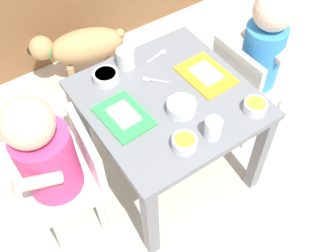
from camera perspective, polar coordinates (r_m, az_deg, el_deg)
name	(u,v)px	position (r m, az deg, el deg)	size (l,w,h in m)	color
ground_plane	(168,169)	(1.73, 0.00, -6.34)	(7.00, 7.00, 0.00)	beige
dining_table	(168,112)	(1.42, 0.00, 2.10)	(0.57, 0.59, 0.47)	slate
seated_child_left	(49,157)	(1.28, -17.21, -4.48)	(0.31, 0.31, 0.71)	white
seated_child_right	(260,52)	(1.59, 13.55, 10.57)	(0.29, 0.29, 0.72)	white
dog	(81,47)	(2.00, -12.84, 11.32)	(0.47, 0.28, 0.31)	tan
food_tray_left	(124,116)	(1.30, -6.57, 1.51)	(0.15, 0.21, 0.02)	green
food_tray_right	(206,75)	(1.43, 5.63, 7.60)	(0.16, 0.21, 0.02)	gold
water_cup_left	(126,59)	(1.46, -6.26, 9.83)	(0.07, 0.07, 0.07)	white
water_cup_right	(213,130)	(1.23, 6.69, -0.55)	(0.06, 0.06, 0.07)	white
cereal_bowl_left_side	(184,143)	(1.20, 2.45, -2.49)	(0.08, 0.08, 0.04)	white
veggie_bowl_near	(255,106)	(1.33, 12.82, 2.87)	(0.08, 0.08, 0.04)	white
cereal_bowl_right_side	(106,76)	(1.42, -9.21, 7.26)	(0.09, 0.09, 0.04)	white
veggie_bowl_far	(182,106)	(1.30, 2.09, 2.92)	(0.10, 0.10, 0.04)	white
spoon_by_left_tray	(153,80)	(1.41, -2.26, 6.84)	(0.08, 0.08, 0.01)	silver
spoon_by_right_tray	(158,55)	(1.51, -1.45, 10.50)	(0.10, 0.03, 0.01)	silver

